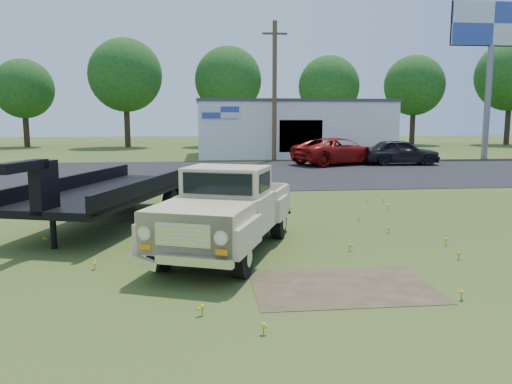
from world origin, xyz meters
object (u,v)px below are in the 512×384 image
Objects in this scene: billboard at (492,38)px; flatbed_trailer at (112,187)px; vintage_pickup_truck at (227,210)px; dark_sedan at (401,152)px; red_pickup at (339,151)px.

flatbed_trailer is (-23.20, -21.32, -7.55)m from billboard.
vintage_pickup_truck is at bearing -129.46° from billboard.
billboard reaches higher than dark_sedan.
vintage_pickup_truck is at bearing 152.28° from dark_sedan.
billboard is 32.40m from flatbed_trailer.
billboard is 1.89× the size of red_pickup.
red_pickup is (10.73, 16.14, -0.18)m from flatbed_trailer.
red_pickup is at bearing -157.45° from billboard.
flatbed_trailer reaches higher than dark_sedan.
vintage_pickup_truck reaches higher than dark_sedan.
flatbed_trailer reaches higher than red_pickup.
billboard is 2.20× the size of vintage_pickup_truck.
flatbed_trailer is 1.59× the size of dark_sedan.
flatbed_trailer is 21.25m from dark_sedan.
flatbed_trailer is at bearing 140.83° from dark_sedan.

